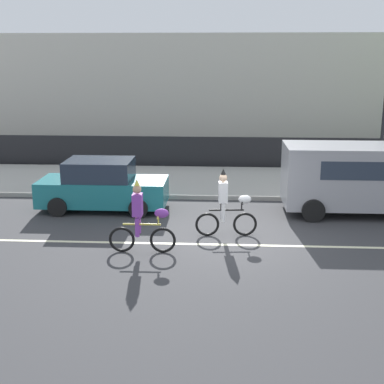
{
  "coord_description": "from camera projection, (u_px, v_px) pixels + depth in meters",
  "views": [
    {
      "loc": [
        -0.22,
        -13.93,
        4.91
      ],
      "look_at": [
        -1.11,
        1.2,
        1.0
      ],
      "focal_mm": 50.0,
      "sensor_mm": 36.0,
      "label": 1
    }
  ],
  "objects": [
    {
      "name": "ground_plane",
      "position": [
        230.0,
        239.0,
        14.68
      ],
      "size": [
        80.0,
        80.0,
        0.0
      ],
      "primitive_type": "plane",
      "color": "#38383A"
    },
    {
      "name": "road_centre_line",
      "position": [
        230.0,
        245.0,
        14.2
      ],
      "size": [
        36.0,
        0.14,
        0.01
      ],
      "primitive_type": "cube",
      "color": "beige",
      "rests_on": "ground"
    },
    {
      "name": "sidewalk_curb",
      "position": [
        228.0,
        182.0,
        20.95
      ],
      "size": [
        60.0,
        5.0,
        0.15
      ],
      "primitive_type": "cube",
      "color": "#9E9B93",
      "rests_on": "ground"
    },
    {
      "name": "fence_line",
      "position": [
        228.0,
        153.0,
        23.59
      ],
      "size": [
        40.0,
        0.08,
        1.4
      ],
      "primitive_type": "cube",
      "color": "black",
      "rests_on": "ground"
    },
    {
      "name": "building_backdrop",
      "position": [
        209.0,
        88.0,
        31.4
      ],
      "size": [
        28.0,
        8.0,
        5.98
      ],
      "primitive_type": "cube",
      "color": "beige",
      "rests_on": "ground"
    },
    {
      "name": "parade_cyclist_purple",
      "position": [
        142.0,
        221.0,
        13.46
      ],
      "size": [
        1.72,
        0.5,
        1.92
      ],
      "color": "black",
      "rests_on": "ground"
    },
    {
      "name": "parade_cyclist_zebra",
      "position": [
        227.0,
        207.0,
        14.71
      ],
      "size": [
        1.72,
        0.5,
        1.92
      ],
      "color": "black",
      "rests_on": "ground"
    },
    {
      "name": "parked_van_grey",
      "position": [
        367.0,
        174.0,
        16.73
      ],
      "size": [
        5.0,
        2.22,
        2.18
      ],
      "color": "#99999E",
      "rests_on": "ground"
    },
    {
      "name": "parked_car_teal",
      "position": [
        102.0,
        186.0,
        17.3
      ],
      "size": [
        4.1,
        1.92,
        1.64
      ],
      "color": "#1E727A",
      "rests_on": "ground"
    }
  ]
}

